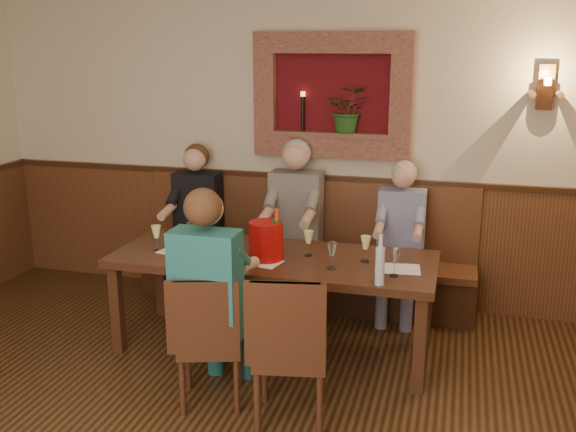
# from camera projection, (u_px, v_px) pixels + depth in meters

# --- Properties ---
(room_shell) EXTENTS (6.04, 6.04, 2.82)m
(room_shell) POSITION_uv_depth(u_px,v_px,m) (150.00, 137.00, 2.76)
(room_shell) COLOR beige
(room_shell) RESTS_ON ground
(wainscoting) EXTENTS (6.02, 6.02, 1.15)m
(wainscoting) POSITION_uv_depth(u_px,v_px,m) (165.00, 405.00, 3.09)
(wainscoting) COLOR #4E2D16
(wainscoting) RESTS_ON ground
(wall_niche) EXTENTS (1.36, 0.30, 1.06)m
(wall_niche) POSITION_uv_depth(u_px,v_px,m) (336.00, 101.00, 5.46)
(wall_niche) COLOR #540C11
(wall_niche) RESTS_ON ground
(wall_sconce) EXTENTS (0.25, 0.20, 0.35)m
(wall_sconce) POSITION_uv_depth(u_px,v_px,m) (545.00, 88.00, 4.99)
(wall_sconce) COLOR #4E2D16
(wall_sconce) RESTS_ON ground
(dining_table) EXTENTS (2.40, 0.90, 0.75)m
(dining_table) POSITION_uv_depth(u_px,v_px,m) (273.00, 265.00, 4.80)
(dining_table) COLOR #371E10
(dining_table) RESTS_ON ground
(bench) EXTENTS (3.00, 0.45, 1.11)m
(bench) POSITION_uv_depth(u_px,v_px,m) (303.00, 268.00, 5.76)
(bench) COLOR #381E0F
(bench) RESTS_ON ground
(chair_near_left) EXTENTS (0.50, 0.50, 0.90)m
(chair_near_left) POSITION_uv_depth(u_px,v_px,m) (211.00, 365.00, 4.15)
(chair_near_left) COLOR #371E10
(chair_near_left) RESTS_ON ground
(chair_near_right) EXTENTS (0.51, 0.51, 0.98)m
(chair_near_right) POSITION_uv_depth(u_px,v_px,m) (291.00, 379.00, 3.93)
(chair_near_right) COLOR #371E10
(chair_near_right) RESTS_ON ground
(person_bench_left) EXTENTS (0.42, 0.51, 1.41)m
(person_bench_left) POSITION_uv_depth(u_px,v_px,m) (195.00, 236.00, 5.85)
(person_bench_left) COLOR black
(person_bench_left) RESTS_ON ground
(person_bench_mid) EXTENTS (0.45, 0.55, 1.49)m
(person_bench_mid) POSITION_uv_depth(u_px,v_px,m) (293.00, 240.00, 5.60)
(person_bench_mid) COLOR #585351
(person_bench_mid) RESTS_ON ground
(person_bench_right) EXTENTS (0.39, 0.47, 1.35)m
(person_bench_right) POSITION_uv_depth(u_px,v_px,m) (399.00, 256.00, 5.39)
(person_bench_right) COLOR navy
(person_bench_right) RESTS_ON ground
(person_chair_front) EXTENTS (0.43, 0.52, 1.44)m
(person_chair_front) POSITION_uv_depth(u_px,v_px,m) (213.00, 313.00, 4.14)
(person_chair_front) COLOR #1B4D60
(person_chair_front) RESTS_ON ground
(spittoon_bucket) EXTENTS (0.31, 0.31, 0.28)m
(spittoon_bucket) POSITION_uv_depth(u_px,v_px,m) (266.00, 241.00, 4.66)
(spittoon_bucket) COLOR #B60C0B
(spittoon_bucket) RESTS_ON dining_table
(wine_bottle_green_a) EXTENTS (0.07, 0.07, 0.39)m
(wine_bottle_green_a) POSITION_uv_depth(u_px,v_px,m) (277.00, 239.00, 4.64)
(wine_bottle_green_a) COLOR #19471E
(wine_bottle_green_a) RESTS_ON dining_table
(wine_bottle_green_b) EXTENTS (0.10, 0.10, 0.41)m
(wine_bottle_green_b) POSITION_uv_depth(u_px,v_px,m) (196.00, 227.00, 4.92)
(wine_bottle_green_b) COLOR #19471E
(wine_bottle_green_b) RESTS_ON dining_table
(water_bottle) EXTENTS (0.06, 0.06, 0.34)m
(water_bottle) POSITION_uv_depth(u_px,v_px,m) (380.00, 265.00, 4.17)
(water_bottle) COLOR silver
(water_bottle) RESTS_ON dining_table
(tasting_sheet_a) EXTENTS (0.30, 0.24, 0.00)m
(tasting_sheet_a) POSITION_uv_depth(u_px,v_px,m) (177.00, 252.00, 4.86)
(tasting_sheet_a) COLOR white
(tasting_sheet_a) RESTS_ON dining_table
(tasting_sheet_b) EXTENTS (0.31, 0.25, 0.00)m
(tasting_sheet_b) POSITION_uv_depth(u_px,v_px,m) (261.00, 262.00, 4.63)
(tasting_sheet_b) COLOR white
(tasting_sheet_b) RESTS_ON dining_table
(tasting_sheet_c) EXTENTS (0.34, 0.26, 0.00)m
(tasting_sheet_c) POSITION_uv_depth(u_px,v_px,m) (398.00, 269.00, 4.49)
(tasting_sheet_c) COLOR white
(tasting_sheet_c) RESTS_ON dining_table
(tasting_sheet_d) EXTENTS (0.38, 0.33, 0.00)m
(tasting_sheet_d) POSITION_uv_depth(u_px,v_px,m) (224.00, 264.00, 4.59)
(tasting_sheet_d) COLOR white
(tasting_sheet_d) RESTS_ON dining_table
(wine_glass_0) EXTENTS (0.08, 0.08, 0.19)m
(wine_glass_0) POSITION_uv_depth(u_px,v_px,m) (332.00, 256.00, 4.47)
(wine_glass_0) COLOR white
(wine_glass_0) RESTS_ON dining_table
(wine_glass_1) EXTENTS (0.08, 0.08, 0.19)m
(wine_glass_1) POSITION_uv_depth(u_px,v_px,m) (395.00, 263.00, 4.33)
(wine_glass_1) COLOR white
(wine_glass_1) RESTS_ON dining_table
(wine_glass_2) EXTENTS (0.08, 0.08, 0.19)m
(wine_glass_2) POSITION_uv_depth(u_px,v_px,m) (308.00, 243.00, 4.75)
(wine_glass_2) COLOR #EBED8E
(wine_glass_2) RESTS_ON dining_table
(wine_glass_3) EXTENTS (0.08, 0.08, 0.19)m
(wine_glass_3) POSITION_uv_depth(u_px,v_px,m) (157.00, 238.00, 4.89)
(wine_glass_3) COLOR #EBED8E
(wine_glass_3) RESTS_ON dining_table
(wine_glass_4) EXTENTS (0.08, 0.08, 0.19)m
(wine_glass_4) POSITION_uv_depth(u_px,v_px,m) (192.00, 234.00, 4.98)
(wine_glass_4) COLOR white
(wine_glass_4) RESTS_ON dining_table
(wine_glass_5) EXTENTS (0.08, 0.08, 0.19)m
(wine_glass_5) POSITION_uv_depth(u_px,v_px,m) (232.00, 256.00, 4.48)
(wine_glass_5) COLOR #EBED8E
(wine_glass_5) RESTS_ON dining_table
(wine_glass_6) EXTENTS (0.08, 0.08, 0.19)m
(wine_glass_6) POSITION_uv_depth(u_px,v_px,m) (271.00, 248.00, 4.64)
(wine_glass_6) COLOR #EBED8E
(wine_glass_6) RESTS_ON dining_table
(wine_glass_7) EXTENTS (0.08, 0.08, 0.19)m
(wine_glass_7) POSITION_uv_depth(u_px,v_px,m) (365.00, 249.00, 4.62)
(wine_glass_7) COLOR #EBED8E
(wine_glass_7) RESTS_ON dining_table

